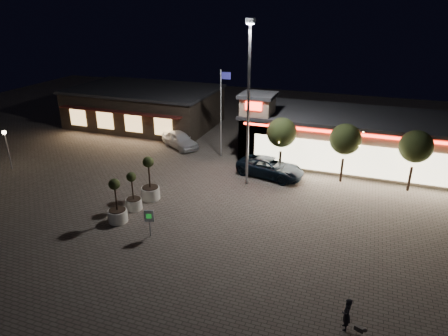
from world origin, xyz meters
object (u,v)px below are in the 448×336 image
(white_sedan, at_px, (180,140))
(planter_left, at_px, (150,186))
(pedestrian, at_px, (347,314))
(planter_mid, at_px, (117,209))
(pickup_truck, at_px, (270,167))
(valet_sign, at_px, (149,218))

(white_sedan, bearing_deg, planter_left, -131.99)
(white_sedan, distance_m, pedestrian, 25.77)
(white_sedan, distance_m, planter_mid, 14.75)
(pickup_truck, relative_size, planter_left, 1.68)
(white_sedan, height_order, planter_mid, planter_mid)
(planter_left, distance_m, planter_mid, 3.65)
(white_sedan, relative_size, planter_left, 1.42)
(pickup_truck, height_order, planter_mid, planter_mid)
(pickup_truck, bearing_deg, white_sedan, 80.57)
(planter_left, bearing_deg, pickup_truck, 43.91)
(white_sedan, xyz_separation_m, pedestrian, (17.23, -19.16, -0.00))
(white_sedan, bearing_deg, pickup_truck, -77.92)
(pedestrian, xyz_separation_m, valet_sign, (-11.87, 3.77, 0.46))
(pedestrian, height_order, planter_mid, planter_mid)
(pickup_truck, height_order, planter_left, planter_left)
(planter_mid, bearing_deg, pedestrian, -17.39)
(planter_left, bearing_deg, pedestrian, -29.86)
(pickup_truck, relative_size, white_sedan, 1.19)
(pickup_truck, bearing_deg, valet_sign, 169.19)
(white_sedan, xyz_separation_m, planter_mid, (2.49, -14.54, 0.15))
(pedestrian, relative_size, planter_mid, 0.52)
(pickup_truck, height_order, valet_sign, valet_sign)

